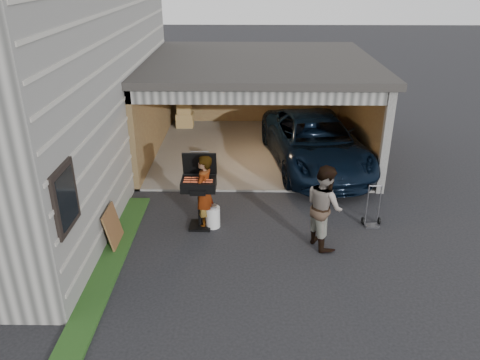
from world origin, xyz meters
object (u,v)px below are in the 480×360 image
at_px(minivan, 315,144).
at_px(hand_truck, 372,217).
at_px(propane_tank, 213,217).
at_px(plywood_panel, 113,227).
at_px(man, 324,206).
at_px(bbq_grill, 199,186).
at_px(woman, 204,192).

bearing_deg(minivan, hand_truck, -82.84).
relative_size(minivan, propane_tank, 10.61).
bearing_deg(propane_tank, plywood_panel, -158.88).
xyz_separation_m(man, propane_tank, (-2.35, 0.68, -0.66)).
height_order(minivan, bbq_grill, bbq_grill).
bearing_deg(bbq_grill, plywood_panel, -155.02).
bearing_deg(bbq_grill, minivan, 48.84).
distance_m(man, propane_tank, 2.54).
height_order(minivan, propane_tank, minivan).
bearing_deg(propane_tank, minivan, 51.89).
bearing_deg(woman, hand_truck, 107.63).
relative_size(propane_tank, plywood_panel, 0.58).
height_order(man, hand_truck, man).
distance_m(man, hand_truck, 1.65).
distance_m(woman, man, 2.64).
height_order(minivan, hand_truck, minivan).
distance_m(propane_tank, hand_truck, 3.61).
height_order(minivan, plywood_panel, minivan).
bearing_deg(bbq_grill, hand_truck, 1.49).
bearing_deg(man, plywood_panel, 70.08).
height_order(man, propane_tank, man).
bearing_deg(plywood_panel, minivan, 41.83).
height_order(man, plywood_panel, man).
distance_m(man, bbq_grill, 2.73).
height_order(woman, propane_tank, woman).
relative_size(minivan, man, 2.88).
height_order(bbq_grill, plywood_panel, bbq_grill).
xyz_separation_m(minivan, propane_tank, (-2.72, -3.46, -0.48)).
relative_size(woman, propane_tank, 3.48).
bearing_deg(hand_truck, bbq_grill, -178.85).
bearing_deg(man, propane_tank, 52.66).
xyz_separation_m(woman, propane_tank, (0.19, -0.05, -0.61)).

